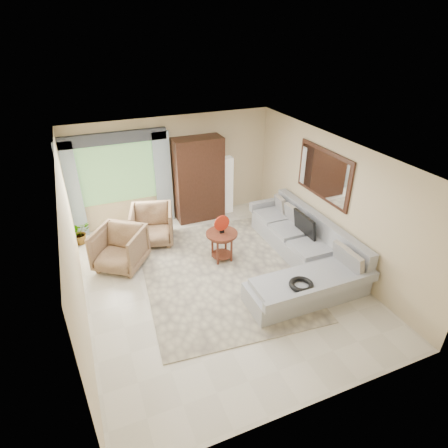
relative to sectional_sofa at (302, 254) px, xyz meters
name	(u,v)px	position (x,y,z in m)	size (l,w,h in m)	color
ground	(219,281)	(-1.78, 0.18, -0.28)	(6.00, 6.00, 0.00)	silver
area_rug	(220,272)	(-1.66, 0.43, -0.27)	(3.00, 4.00, 0.02)	beige
sectional_sofa	(302,254)	(0.00, 0.00, 0.00)	(2.30, 3.46, 0.90)	#A7A8AF
tv_screen	(305,225)	(0.27, 0.40, 0.44)	(0.06, 0.74, 0.48)	black
garden_hose	(301,285)	(-0.78, -1.13, 0.26)	(0.43, 0.43, 0.09)	black
coffee_table	(222,246)	(-1.45, 0.84, 0.07)	(0.66, 0.66, 0.66)	#4C1D14
red_disc	(222,223)	(-1.45, 0.84, 0.61)	(0.34, 0.34, 0.03)	#AA2411
armchair_left	(120,248)	(-3.47, 1.43, 0.15)	(0.92, 0.95, 0.86)	#957A51
armchair_right	(152,225)	(-2.63, 2.15, 0.15)	(0.92, 0.94, 0.86)	#977A52
potted_plant	(79,233)	(-4.20, 2.73, -0.02)	(0.48, 0.42, 0.54)	#999999
armoire	(199,179)	(-1.23, 2.90, 0.77)	(1.20, 0.55, 2.10)	black
floor_lamp	(227,185)	(-0.43, 2.96, 0.47)	(0.24, 0.24, 1.50)	silver
window	(117,173)	(-3.13, 3.15, 1.12)	(1.80, 0.04, 1.40)	#669E59
curtain_left	(72,192)	(-4.18, 3.06, 0.87)	(0.40, 0.08, 2.30)	#9EB7CC
curtain_right	(163,178)	(-2.08, 3.06, 0.87)	(0.40, 0.08, 2.30)	#9EB7CC
valance	(112,138)	(-3.13, 3.08, 1.97)	(2.40, 0.12, 0.26)	#1E232D
wall_mirror	(323,174)	(0.68, 0.53, 1.47)	(0.05, 1.70, 1.05)	black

